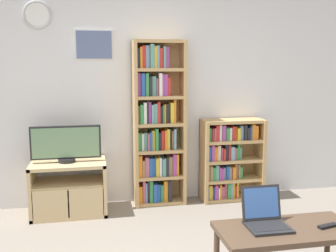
{
  "coord_description": "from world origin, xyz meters",
  "views": [
    {
      "loc": [
        -0.55,
        -2.22,
        1.63
      ],
      "look_at": [
        0.13,
        1.24,
        1.05
      ],
      "focal_mm": 42.0,
      "sensor_mm": 36.0,
      "label": 1
    }
  ],
  "objects_px": {
    "laptop": "(265,217)",
    "remote_near_laptop": "(328,226)",
    "bookshelf_tall": "(157,126)",
    "bookshelf_short": "(228,159)",
    "coffee_table": "(287,235)",
    "television": "(66,144)",
    "tv_stand": "(69,188)"
  },
  "relations": [
    {
      "from": "coffee_table",
      "to": "laptop",
      "type": "distance_m",
      "value": 0.2
    },
    {
      "from": "bookshelf_short",
      "to": "laptop",
      "type": "xyz_separation_m",
      "value": [
        -0.36,
        -1.79,
        0.02
      ]
    },
    {
      "from": "tv_stand",
      "to": "television",
      "type": "height_order",
      "value": "television"
    },
    {
      "from": "bookshelf_tall",
      "to": "laptop",
      "type": "bearing_deg",
      "value": -74.75
    },
    {
      "from": "television",
      "to": "bookshelf_short",
      "type": "bearing_deg",
      "value": 3.52
    },
    {
      "from": "laptop",
      "to": "remote_near_laptop",
      "type": "height_order",
      "value": "laptop"
    },
    {
      "from": "tv_stand",
      "to": "bookshelf_short",
      "type": "distance_m",
      "value": 1.86
    },
    {
      "from": "bookshelf_tall",
      "to": "remote_near_laptop",
      "type": "height_order",
      "value": "bookshelf_tall"
    },
    {
      "from": "television",
      "to": "laptop",
      "type": "bearing_deg",
      "value": -48.21
    },
    {
      "from": "coffee_table",
      "to": "laptop",
      "type": "xyz_separation_m",
      "value": [
        -0.14,
        0.08,
        0.12
      ]
    },
    {
      "from": "bookshelf_tall",
      "to": "bookshelf_short",
      "type": "distance_m",
      "value": 0.95
    },
    {
      "from": "bookshelf_short",
      "to": "remote_near_laptop",
      "type": "distance_m",
      "value": 1.91
    },
    {
      "from": "bookshelf_tall",
      "to": "laptop",
      "type": "relative_size",
      "value": 6.15
    },
    {
      "from": "coffee_table",
      "to": "tv_stand",
      "type": "bearing_deg",
      "value": 133.0
    },
    {
      "from": "television",
      "to": "bookshelf_short",
      "type": "xyz_separation_m",
      "value": [
        1.86,
        0.11,
        -0.28
      ]
    },
    {
      "from": "remote_near_laptop",
      "to": "bookshelf_tall",
      "type": "bearing_deg",
      "value": 12.65
    },
    {
      "from": "bookshelf_short",
      "to": "bookshelf_tall",
      "type": "bearing_deg",
      "value": 178.64
    },
    {
      "from": "tv_stand",
      "to": "bookshelf_short",
      "type": "relative_size",
      "value": 0.82
    },
    {
      "from": "bookshelf_tall",
      "to": "tv_stand",
      "type": "bearing_deg",
      "value": -171.49
    },
    {
      "from": "television",
      "to": "bookshelf_tall",
      "type": "xyz_separation_m",
      "value": [
        1.0,
        0.13,
        0.14
      ]
    },
    {
      "from": "bookshelf_short",
      "to": "remote_near_laptop",
      "type": "relative_size",
      "value": 5.82
    },
    {
      "from": "bookshelf_short",
      "to": "laptop",
      "type": "distance_m",
      "value": 1.83
    },
    {
      "from": "television",
      "to": "tv_stand",
      "type": "bearing_deg",
      "value": -42.55
    },
    {
      "from": "bookshelf_tall",
      "to": "television",
      "type": "bearing_deg",
      "value": -172.39
    },
    {
      "from": "television",
      "to": "remote_near_laptop",
      "type": "xyz_separation_m",
      "value": [
        1.93,
        -1.8,
        -0.32
      ]
    },
    {
      "from": "television",
      "to": "laptop",
      "type": "height_order",
      "value": "television"
    },
    {
      "from": "bookshelf_short",
      "to": "laptop",
      "type": "relative_size",
      "value": 3.18
    },
    {
      "from": "coffee_table",
      "to": "bookshelf_tall",
      "type": "bearing_deg",
      "value": 108.53
    },
    {
      "from": "television",
      "to": "bookshelf_short",
      "type": "height_order",
      "value": "television"
    },
    {
      "from": "tv_stand",
      "to": "remote_near_laptop",
      "type": "height_order",
      "value": "tv_stand"
    },
    {
      "from": "coffee_table",
      "to": "television",
      "type": "bearing_deg",
      "value": 133.03
    },
    {
      "from": "television",
      "to": "laptop",
      "type": "xyz_separation_m",
      "value": [
        1.5,
        -1.68,
        -0.26
      ]
    }
  ]
}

